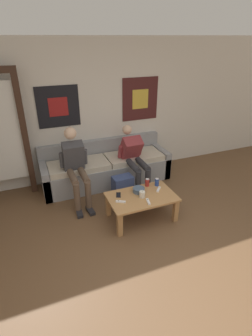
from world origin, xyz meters
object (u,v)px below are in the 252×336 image
object	(u,v)px
person_seated_adult	(75,164)
person_seated_teen	(134,156)
ceramic_bowl	(139,190)
drink_can_blue	(157,182)
couch	(106,168)
game_controller_near_left	(148,202)
pillar_candle	(142,194)
game_controller_far_center	(159,189)
drink_can_red	(147,182)
backpack	(123,188)
cell_phone	(118,195)
game_controller_near_right	(121,202)
coffee_table	(142,200)

from	to	relation	value
person_seated_adult	person_seated_teen	bearing A→B (deg)	2.25
ceramic_bowl	drink_can_blue	bearing A→B (deg)	11.60
couch	drink_can_blue	bearing A→B (deg)	-66.21
ceramic_bowl	drink_can_blue	world-z (taller)	drink_can_blue
person_seated_adult	game_controller_near_left	xyz separation A→B (m)	(0.80, -1.09, -0.26)
ceramic_bowl	pillar_candle	bearing A→B (deg)	-94.79
person_seated_adult	game_controller_far_center	bearing A→B (deg)	-37.79
person_seated_adult	pillar_candle	world-z (taller)	person_seated_adult
person_seated_adult	ceramic_bowl	bearing A→B (deg)	-45.00
couch	pillar_candle	distance (m)	1.35
drink_can_blue	drink_can_red	bearing A→B (deg)	162.02
person_seated_teen	drink_can_blue	world-z (taller)	person_seated_teen
person_seated_teen	backpack	size ratio (longest dim) A/B	2.56
person_seated_adult	cell_phone	distance (m)	0.93
person_seated_teen	cell_phone	world-z (taller)	person_seated_teen
pillar_candle	game_controller_near_right	world-z (taller)	pillar_candle
person_seated_teen	game_controller_far_center	world-z (taller)	person_seated_teen
game_controller_far_center	cell_phone	distance (m)	0.64
backpack	cell_phone	size ratio (longest dim) A/B	2.84
ceramic_bowl	drink_can_red	xyz separation A→B (m)	(0.20, 0.12, 0.02)
person_seated_adult	backpack	size ratio (longest dim) A/B	2.87
couch	person_seated_teen	world-z (taller)	person_seated_teen
game_controller_far_center	game_controller_near_right	bearing A→B (deg)	-171.74
ceramic_bowl	cell_phone	size ratio (longest dim) A/B	1.23
person_seated_adult	person_seated_teen	size ratio (longest dim) A/B	1.12
cell_phone	couch	bearing A→B (deg)	81.31
person_seated_adult	game_controller_far_center	xyz separation A→B (m)	(1.10, -0.85, -0.26)
backpack	drink_can_blue	xyz separation A→B (m)	(0.42, -0.41, 0.26)
coffee_table	backpack	xyz separation A→B (m)	(-0.07, 0.61, -0.12)
person_seated_adult	game_controller_far_center	size ratio (longest dim) A/B	9.42
couch	person_seated_adult	world-z (taller)	person_seated_adult
game_controller_near_left	drink_can_blue	bearing A→B (deg)	48.37
couch	backpack	bearing A→B (deg)	-84.16
person_seated_adult	person_seated_teen	xyz separation A→B (m)	(1.06, 0.04, -0.06)
drink_can_blue	cell_phone	world-z (taller)	drink_can_blue
couch	cell_phone	world-z (taller)	couch
coffee_table	cell_phone	size ratio (longest dim) A/B	6.71
cell_phone	game_controller_near_left	bearing A→B (deg)	-45.02
game_controller_near_left	cell_phone	size ratio (longest dim) A/B	0.98
person_seated_adult	pillar_candle	xyz separation A→B (m)	(0.78, -0.94, -0.22)
ceramic_bowl	pillar_candle	world-z (taller)	pillar_candle
game_controller_far_center	drink_can_red	bearing A→B (deg)	120.73
person_seated_teen	cell_phone	bearing A→B (deg)	-126.51
couch	game_controller_near_left	size ratio (longest dim) A/B	16.20
couch	drink_can_blue	distance (m)	1.23
drink_can_red	game_controller_near_right	xyz separation A→B (m)	(-0.56, -0.28, -0.05)
person_seated_adult	drink_can_red	bearing A→B (deg)	-34.06
couch	backpack	world-z (taller)	couch
couch	ceramic_bowl	distance (m)	1.21
game_controller_near_right	cell_phone	world-z (taller)	game_controller_near_right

